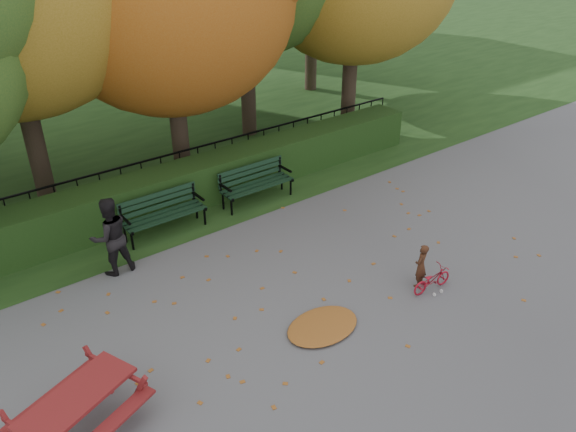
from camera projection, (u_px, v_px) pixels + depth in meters
ground at (320, 291)px, 10.34m from camera, size 90.00×90.00×0.00m
grass_strip at (66, 103)px, 20.03m from camera, size 90.00×90.00×0.00m
hedge at (197, 182)px, 13.21m from camera, size 13.00×0.90×1.00m
iron_fence at (181, 170)px, 13.75m from camera, size 14.00×0.04×1.02m
bench_left at (162, 210)px, 11.96m from camera, size 1.80×0.57×0.88m
bench_right at (255, 181)px, 13.23m from camera, size 1.80×0.57×0.88m
picnic_table at (78, 404)px, 7.36m from camera, size 1.91×1.74×0.76m
leaf_pile at (323, 326)px, 9.42m from camera, size 1.56×1.31×0.09m
leaf_scatter at (310, 283)px, 10.55m from camera, size 9.00×5.70×0.01m
child at (421, 266)px, 10.29m from camera, size 0.37×0.29×0.87m
adult at (110, 237)px, 10.51m from camera, size 0.77×0.61×1.58m
bicycle at (432, 279)px, 10.27m from camera, size 0.90×0.37×0.46m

